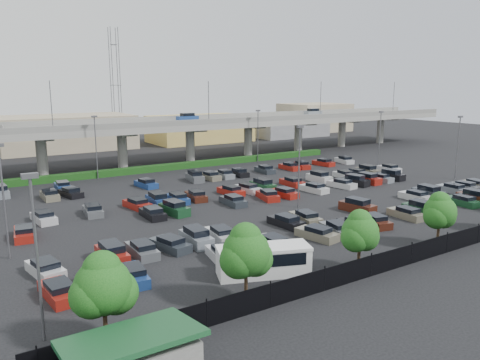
{
  "coord_description": "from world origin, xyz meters",
  "views": [
    {
      "loc": [
        -36.92,
        -52.11,
        15.19
      ],
      "look_at": [
        -2.2,
        2.15,
        2.0
      ],
      "focal_mm": 35.0,
      "sensor_mm": 36.0,
      "label": 1
    }
  ],
  "objects": [
    {
      "name": "ground",
      "position": [
        0.0,
        0.0,
        0.0
      ],
      "size": [
        280.0,
        280.0,
        0.0
      ],
      "primitive_type": "plane",
      "color": "black"
    },
    {
      "name": "overpass",
      "position": [
        -0.21,
        32.01,
        6.97
      ],
      "size": [
        150.0,
        13.0,
        15.8
      ],
      "color": "gray",
      "rests_on": "ground"
    },
    {
      "name": "hedge",
      "position": [
        0.0,
        25.0,
        0.55
      ],
      "size": [
        66.0,
        1.6,
        1.1
      ],
      "primitive_type": "cube",
      "color": "#153810",
      "rests_on": "ground"
    },
    {
      "name": "fence",
      "position": [
        -0.05,
        -28.0,
        0.9
      ],
      "size": [
        70.0,
        0.1,
        2.0
      ],
      "color": "black",
      "rests_on": "ground"
    },
    {
      "name": "tree_row",
      "position": [
        0.7,
        -26.53,
        3.52
      ],
      "size": [
        65.07,
        3.66,
        5.94
      ],
      "color": "#332316",
      "rests_on": "ground"
    },
    {
      "name": "shelter",
      "position": [
        -30.0,
        -31.0,
        1.39
      ],
      "size": [
        6.8,
        4.59,
        3.15
      ],
      "color": "slate",
      "rests_on": "ground"
    },
    {
      "name": "shuttle_bus",
      "position": [
        -16.06,
        -23.02,
        1.32
      ],
      "size": [
        7.97,
        5.05,
        2.42
      ],
      "color": "white",
      "rests_on": "ground"
    },
    {
      "name": "parked_cars",
      "position": [
        0.4,
        -4.19,
        0.6
      ],
      "size": [
        63.15,
        41.6,
        1.67
      ],
      "color": "maroon",
      "rests_on": "ground"
    },
    {
      "name": "light_poles",
      "position": [
        -4.13,
        2.0,
        6.24
      ],
      "size": [
        66.9,
        48.38,
        10.3
      ],
      "color": "#56555B",
      "rests_on": "ground"
    },
    {
      "name": "distant_buildings",
      "position": [
        12.38,
        61.81,
        3.74
      ],
      "size": [
        138.0,
        24.0,
        9.0
      ],
      "color": "slate",
      "rests_on": "ground"
    },
    {
      "name": "comm_tower",
      "position": [
        4.0,
        74.0,
        15.61
      ],
      "size": [
        2.4,
        2.4,
        30.0
      ],
      "color": "#56555B",
      "rests_on": "ground"
    }
  ]
}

